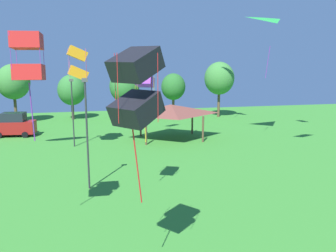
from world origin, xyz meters
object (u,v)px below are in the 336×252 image
kite_flying_7 (276,37)px  park_pavilion (171,110)px  treeline_tree_2 (13,82)px  treeline_tree_3 (72,90)px  kite_flying_0 (144,91)px  parked_car_second_from_left (14,125)px  kite_flying_6 (136,87)px  kite_flying_9 (28,57)px  light_post_0 (87,128)px  light_post_1 (73,109)px  treeline_tree_4 (124,86)px  treeline_tree_6 (219,78)px  kite_flying_3 (78,63)px  treeline_tree_5 (173,87)px

kite_flying_7 → park_pavilion: 12.34m
treeline_tree_2 → treeline_tree_3: 7.22m
kite_flying_0 → parked_car_second_from_left: 22.92m
kite_flying_0 → kite_flying_6: kite_flying_6 is taller
kite_flying_9 → park_pavilion: (10.38, 18.48, -5.26)m
parked_car_second_from_left → light_post_0: bearing=-58.9°
park_pavilion → kite_flying_6: bearing=-105.2°
kite_flying_0 → light_post_1: size_ratio=0.64×
kite_flying_7 → treeline_tree_4: bearing=126.6°
kite_flying_0 → park_pavilion: 15.64m
treeline_tree_3 → treeline_tree_6: size_ratio=0.78×
kite_flying_3 → treeline_tree_2: (-8.54, 15.52, -2.54)m
treeline_tree_2 → treeline_tree_6: size_ratio=0.97×
light_post_0 → treeline_tree_2: 27.21m
treeline_tree_2 → treeline_tree_3: treeline_tree_2 is taller
treeline_tree_2 → treeline_tree_6: bearing=-1.3°
park_pavilion → light_post_1: size_ratio=1.16×
treeline_tree_5 → treeline_tree_3: bearing=179.4°
light_post_0 → treeline_tree_2: treeline_tree_2 is taller
kite_flying_9 → treeline_tree_3: 33.05m
kite_flying_3 → kite_flying_9: 15.87m
kite_flying_6 → parked_car_second_from_left: size_ratio=1.27×
treeline_tree_6 → light_post_0: bearing=-125.5°
kite_flying_6 → light_post_1: bearing=98.8°
kite_flying_7 → parked_car_second_from_left: kite_flying_7 is taller
light_post_0 → treeline_tree_4: size_ratio=1.06×
treeline_tree_4 → treeline_tree_6: size_ratio=0.86×
treeline_tree_3 → kite_flying_3: bearing=-84.7°
kite_flying_7 → light_post_1: kite_flying_7 is taller
kite_flying_9 → treeline_tree_2: 32.25m
kite_flying_3 → kite_flying_9: size_ratio=0.63×
kite_flying_6 → treeline_tree_2: 37.51m
treeline_tree_3 → treeline_tree_6: treeline_tree_6 is taller
kite_flying_6 → treeline_tree_6: kite_flying_6 is taller
kite_flying_9 → kite_flying_7: bearing=37.3°
park_pavilion → treeline_tree_4: size_ratio=1.11×
kite_flying_3 → treeline_tree_6: kite_flying_3 is taller
parked_car_second_from_left → kite_flying_0: bearing=-52.8°
kite_flying_3 → kite_flying_7: size_ratio=0.69×
park_pavilion → parked_car_second_from_left: bearing=163.7°
kite_flying_6 → treeline_tree_2: (-11.21, 35.74, -2.06)m
kite_flying_0 → treeline_tree_3: (-5.74, 28.81, -2.43)m
kite_flying_9 → parked_car_second_from_left: 24.91m
kite_flying_3 → light_post_0: size_ratio=0.43×
kite_flying_0 → treeline_tree_4: kite_flying_0 is taller
parked_car_second_from_left → park_pavilion: (16.07, -4.71, 1.84)m
kite_flying_0 → parked_car_second_from_left: bearing=120.5°
kite_flying_3 → light_post_0: 10.76m
treeline_tree_4 → treeline_tree_3: bearing=177.6°
light_post_0 → treeline_tree_2: size_ratio=0.94×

